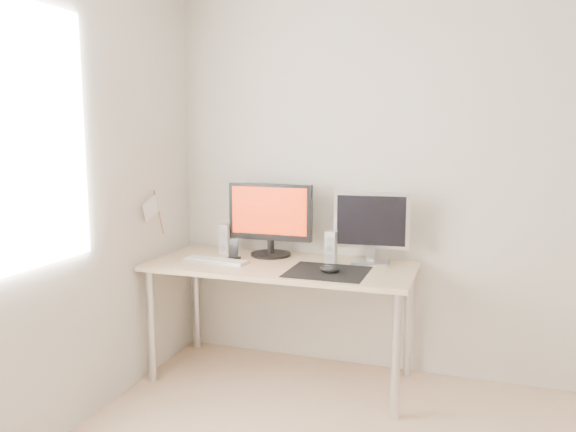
# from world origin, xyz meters

# --- Properties ---
(wall_back) EXTENTS (3.50, 0.00, 3.50)m
(wall_back) POSITION_xyz_m (0.00, 1.75, 1.25)
(wall_back) COLOR silver
(wall_back) RESTS_ON ground
(mousepad) EXTENTS (0.45, 0.40, 0.00)m
(mousepad) POSITION_xyz_m (-0.61, 1.27, 0.73)
(mousepad) COLOR black
(mousepad) RESTS_ON desk
(mouse) EXTENTS (0.12, 0.07, 0.04)m
(mouse) POSITION_xyz_m (-0.59, 1.24, 0.75)
(mouse) COLOR black
(mouse) RESTS_ON mousepad
(desk) EXTENTS (1.60, 0.70, 0.73)m
(desk) POSITION_xyz_m (-0.93, 1.38, 0.65)
(desk) COLOR #D1B587
(desk) RESTS_ON ground
(main_monitor) EXTENTS (0.55, 0.26, 0.47)m
(main_monitor) POSITION_xyz_m (-1.07, 1.56, 0.98)
(main_monitor) COLOR black
(main_monitor) RESTS_ON desk
(second_monitor) EXTENTS (0.45, 0.18, 0.43)m
(second_monitor) POSITION_xyz_m (-0.42, 1.56, 0.97)
(second_monitor) COLOR silver
(second_monitor) RESTS_ON desk
(speaker_left) EXTENTS (0.06, 0.08, 0.20)m
(speaker_left) POSITION_xyz_m (-1.38, 1.54, 0.83)
(speaker_left) COLOR silver
(speaker_left) RESTS_ON desk
(speaker_right) EXTENTS (0.06, 0.08, 0.20)m
(speaker_right) POSITION_xyz_m (-0.65, 1.49, 0.83)
(speaker_right) COLOR silver
(speaker_right) RESTS_ON desk
(keyboard) EXTENTS (0.43, 0.16, 0.02)m
(keyboard) POSITION_xyz_m (-1.33, 1.30, 0.74)
(keyboard) COLOR silver
(keyboard) RESTS_ON desk
(phone_dock) EXTENTS (0.07, 0.06, 0.13)m
(phone_dock) POSITION_xyz_m (-1.25, 1.39, 0.77)
(phone_dock) COLOR black
(phone_dock) RESTS_ON desk
(pennant) EXTENTS (0.01, 0.23, 0.29)m
(pennant) POSITION_xyz_m (-1.72, 1.24, 1.05)
(pennant) COLOR #A57F54
(pennant) RESTS_ON wall_left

